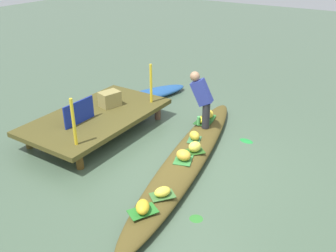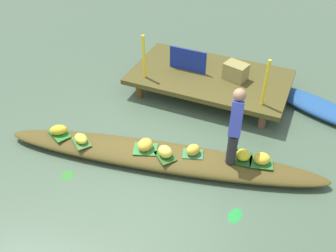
{
  "view_description": "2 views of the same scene",
  "coord_description": "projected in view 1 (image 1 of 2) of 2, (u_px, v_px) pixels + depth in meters",
  "views": [
    {
      "loc": [
        -5.18,
        -2.91,
        3.77
      ],
      "look_at": [
        0.27,
        0.61,
        0.52
      ],
      "focal_mm": 39.28,
      "sensor_mm": 36.0,
      "label": 1
    },
    {
      "loc": [
        1.94,
        -4.22,
        4.5
      ],
      "look_at": [
        -0.01,
        0.31,
        0.55
      ],
      "focal_mm": 40.65,
      "sensor_mm": 36.0,
      "label": 2
    }
  ],
  "objects": [
    {
      "name": "banana_bunch_5",
      "position": [
        203.0,
        120.0,
        7.97
      ],
      "size": [
        0.28,
        0.28,
        0.16
      ],
      "primitive_type": "ellipsoid",
      "rotation": [
        0.0,
        0.0,
        3.32
      ],
      "color": "yellow",
      "rests_on": "vendor_boat"
    },
    {
      "name": "leaf_mat_5",
      "position": [
        203.0,
        123.0,
        8.01
      ],
      "size": [
        0.34,
        0.37,
        0.01
      ],
      "primitive_type": "cube",
      "rotation": [
        0.0,
        0.0,
        1.66
      ],
      "color": "#215520",
      "rests_on": "vendor_boat"
    },
    {
      "name": "leaf_mat_1",
      "position": [
        183.0,
        160.0,
        6.65
      ],
      "size": [
        0.47,
        0.42,
        0.01
      ],
      "primitive_type": "cube",
      "rotation": [
        0.0,
        0.0,
        0.33
      ],
      "color": "#35813A",
      "rests_on": "vendor_boat"
    },
    {
      "name": "banana_bunch_0",
      "position": [
        143.0,
        207.0,
        5.33
      ],
      "size": [
        0.36,
        0.33,
        0.17
      ],
      "primitive_type": "ellipsoid",
      "rotation": [
        0.0,
        0.0,
        3.71
      ],
      "color": "gold",
      "rests_on": "vendor_boat"
    },
    {
      "name": "leaf_mat_2",
      "position": [
        194.0,
        140.0,
        7.32
      ],
      "size": [
        0.39,
        0.33,
        0.01
      ],
      "primitive_type": "cube",
      "rotation": [
        0.0,
        0.0,
        0.31
      ],
      "color": "#397743",
      "rests_on": "vendor_boat"
    },
    {
      "name": "moored_boat",
      "position": [
        149.0,
        95.0,
        9.88
      ],
      "size": [
        2.38,
        1.4,
        0.21
      ],
      "primitive_type": "ellipsoid",
      "rotation": [
        0.0,
        0.0,
        -0.37
      ],
      "color": "#224E8D",
      "rests_on": "ground"
    },
    {
      "name": "leaf_mat_3",
      "position": [
        208.0,
        118.0,
        8.24
      ],
      "size": [
        0.43,
        0.37,
        0.01
      ],
      "primitive_type": "cube",
      "rotation": [
        0.0,
        0.0,
        0.26
      ],
      "color": "#2D722E",
      "rests_on": "vendor_boat"
    },
    {
      "name": "drifting_plant_1",
      "position": [
        246.0,
        141.0,
        7.78
      ],
      "size": [
        0.23,
        0.33,
        0.01
      ],
      "primitive_type": "ellipsoid",
      "rotation": [
        0.0,
        0.0,
        1.42
      ],
      "color": "#1F8B36",
      "rests_on": "ground"
    },
    {
      "name": "banana_bunch_3",
      "position": [
        209.0,
        114.0,
        8.2
      ],
      "size": [
        0.32,
        0.3,
        0.18
      ],
      "primitive_type": "ellipsoid",
      "rotation": [
        0.0,
        0.0,
        0.37
      ],
      "color": "yellow",
      "rests_on": "vendor_boat"
    },
    {
      "name": "banana_bunch_6",
      "position": [
        162.0,
        192.0,
        5.68
      ],
      "size": [
        0.33,
        0.29,
        0.14
      ],
      "primitive_type": "ellipsoid",
      "rotation": [
        0.0,
        0.0,
        5.81
      ],
      "color": "yellow",
      "rests_on": "vendor_boat"
    },
    {
      "name": "banana_bunch_2",
      "position": [
        194.0,
        136.0,
        7.28
      ],
      "size": [
        0.29,
        0.3,
        0.18
      ],
      "primitive_type": "ellipsoid",
      "rotation": [
        0.0,
        0.0,
        4.13
      ],
      "color": "gold",
      "rests_on": "vendor_boat"
    },
    {
      "name": "vendor_person",
      "position": [
        202.0,
        97.0,
        7.55
      ],
      "size": [
        0.27,
        0.51,
        1.21
      ],
      "color": "#28282D",
      "rests_on": "vendor_boat"
    },
    {
      "name": "drifting_plant_0",
      "position": [
        196.0,
        219.0,
        5.59
      ],
      "size": [
        0.27,
        0.27,
        0.01
      ],
      "primitive_type": "ellipsoid",
      "rotation": [
        0.0,
        0.0,
        2.0
      ],
      "color": "#2E792B",
      "rests_on": "ground"
    },
    {
      "name": "water_bottle",
      "position": [
        199.0,
        121.0,
        7.88
      ],
      "size": [
        0.07,
        0.07,
        0.19
      ],
      "primitive_type": "cylinder",
      "color": "#52BD5D",
      "rests_on": "vendor_boat"
    },
    {
      "name": "canal_water",
      "position": [
        187.0,
        164.0,
        6.99
      ],
      "size": [
        40.0,
        40.0,
        0.0
      ],
      "primitive_type": "plane",
      "color": "#455C46",
      "rests_on": "ground"
    },
    {
      "name": "market_banner",
      "position": [
        79.0,
        112.0,
        7.48
      ],
      "size": [
        0.79,
        0.04,
        0.48
      ],
      "primitive_type": "cube",
      "rotation": [
        0.0,
        0.0,
        -0.01
      ],
      "color": "navy",
      "rests_on": "dock_platform"
    },
    {
      "name": "leaf_mat_6",
      "position": [
        162.0,
        195.0,
        5.71
      ],
      "size": [
        0.45,
        0.42,
        0.01
      ],
      "primitive_type": "cube",
      "rotation": [
        0.0,
        0.0,
        2.49
      ],
      "color": "#3C6D32",
      "rests_on": "vendor_boat"
    },
    {
      "name": "produce_crate",
      "position": [
        110.0,
        99.0,
        8.3
      ],
      "size": [
        0.51,
        0.42,
        0.34
      ],
      "primitive_type": "cube",
      "rotation": [
        0.0,
        0.0,
        -0.27
      ],
      "color": "olive",
      "rests_on": "dock_platform"
    },
    {
      "name": "railing_post_east",
      "position": [
        151.0,
        84.0,
        8.37
      ],
      "size": [
        0.06,
        0.06,
        0.91
      ],
      "primitive_type": "cylinder",
      "color": "yellow",
      "rests_on": "dock_platform"
    },
    {
      "name": "banana_bunch_4",
      "position": [
        195.0,
        147.0,
        6.87
      ],
      "size": [
        0.31,
        0.28,
        0.2
      ],
      "primitive_type": "ellipsoid",
      "rotation": [
        0.0,
        0.0,
        5.92
      ],
      "color": "#F3E351",
      "rests_on": "vendor_boat"
    },
    {
      "name": "leaf_mat_0",
      "position": [
        143.0,
        211.0,
        5.37
      ],
      "size": [
        0.49,
        0.43,
        0.01
      ],
      "primitive_type": "cube",
      "rotation": [
        0.0,
        0.0,
        2.65
      ],
      "color": "#277527",
      "rests_on": "vendor_boat"
    },
    {
      "name": "railing_post_west",
      "position": [
        74.0,
        122.0,
        6.57
      ],
      "size": [
        0.06,
        0.06,
        0.91
      ],
      "primitive_type": "cylinder",
      "color": "yellow",
      "rests_on": "dock_platform"
    },
    {
      "name": "banana_bunch_1",
      "position": [
        183.0,
        155.0,
        6.61
      ],
      "size": [
        0.29,
        0.32,
        0.19
      ],
      "primitive_type": "ellipsoid",
      "rotation": [
        0.0,
        0.0,
        1.38
      ],
      "color": "gold",
      "rests_on": "vendor_boat"
    },
    {
      "name": "dock_platform",
      "position": [
        97.0,
        117.0,
        7.99
      ],
      "size": [
        3.2,
        1.8,
        0.43
      ],
      "color": "#4B441D",
      "rests_on": "ground"
    },
    {
      "name": "leaf_mat_4",
      "position": [
        195.0,
        151.0,
        6.91
      ],
      "size": [
        0.44,
        0.42,
        0.01
      ],
      "primitive_type": "cube",
      "rotation": [
        0.0,
        0.0,
        2.47
      ],
      "color": "#29571C",
      "rests_on": "vendor_boat"
    },
    {
      "name": "vendor_boat",
      "position": [
        187.0,
        158.0,
        6.93
      ],
      "size": [
        5.48,
        1.7,
        0.24
      ],
      "primitive_type": "ellipsoid",
      "rotation": [
        0.0,
        0.0,
        0.19
      ],
      "color": "#50431C",
      "rests_on": "ground"
    }
  ]
}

